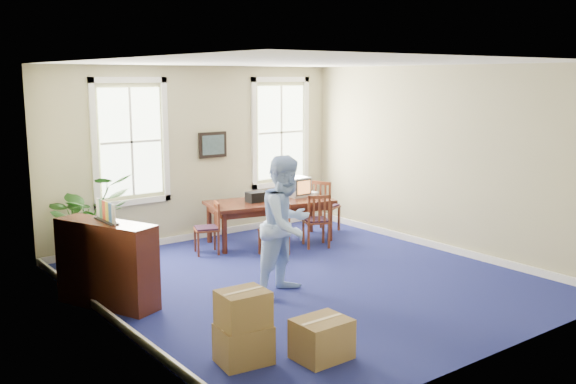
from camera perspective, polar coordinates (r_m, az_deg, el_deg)
floor at (r=9.67m, az=1.68°, el=-7.88°), size 6.50×6.50×0.00m
ceiling at (r=9.20m, az=1.79°, el=11.44°), size 6.50×6.50×0.00m
wall_back at (r=11.98m, az=-8.05°, el=3.39°), size 6.50×0.00×6.50m
wall_front at (r=7.10m, az=18.38°, el=-1.70°), size 6.50×0.00×6.50m
wall_left at (r=7.81m, az=-15.71°, el=-0.52°), size 0.00×6.50×6.50m
wall_right at (r=11.40m, az=13.59°, el=2.86°), size 0.00×6.50×6.50m
baseboard_back at (r=12.23m, az=-7.80°, el=-3.80°), size 6.00×0.04×0.12m
baseboard_left at (r=8.23m, az=-14.99°, el=-11.09°), size 0.04×6.50×0.12m
baseboard_right at (r=11.67m, az=13.18°, el=-4.67°), size 0.04×6.50×0.12m
window_left at (r=11.37m, az=-13.79°, el=4.35°), size 1.40×0.12×2.20m
window_right at (r=12.96m, az=-0.65°, el=5.33°), size 1.40×0.12×2.20m
wall_picture at (r=12.07m, az=-6.71°, el=4.19°), size 0.58×0.06×0.48m
conference_table at (r=11.80m, az=-1.62°, el=-2.60°), size 2.43×1.47×0.77m
crt_tv at (r=12.13m, az=0.81°, el=0.49°), size 0.42×0.45×0.37m
game_console at (r=12.30m, az=2.09°, el=-0.11°), size 0.25×0.27×0.06m
equipment_bag at (r=11.60m, az=-2.81°, el=-0.42°), size 0.37×0.25×0.18m
chair_near_left at (r=10.91m, az=-1.25°, el=-3.30°), size 0.42×0.42×0.91m
chair_near_right at (r=11.46m, az=2.52°, el=-2.50°), size 0.57×0.57×0.97m
chair_end_left at (r=11.09m, az=-7.27°, el=-3.20°), size 0.51×0.51×0.89m
chair_end_right at (r=12.58m, az=3.36°, el=-1.22°), size 0.60×0.60×1.03m
man at (r=8.92m, az=-0.13°, el=-2.94°), size 1.12×0.98×1.94m
credenza at (r=8.86m, az=-15.81°, el=-6.03°), size 0.96×1.54×1.17m
brochure_rack at (r=8.70m, az=-15.91°, el=-1.39°), size 0.27×0.66×0.29m
potted_plant at (r=10.65m, az=-17.38°, el=-2.46°), size 1.58×1.45×1.51m
cardboard_boxes at (r=7.11m, az=-3.02°, el=-11.11°), size 1.52×1.52×0.84m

